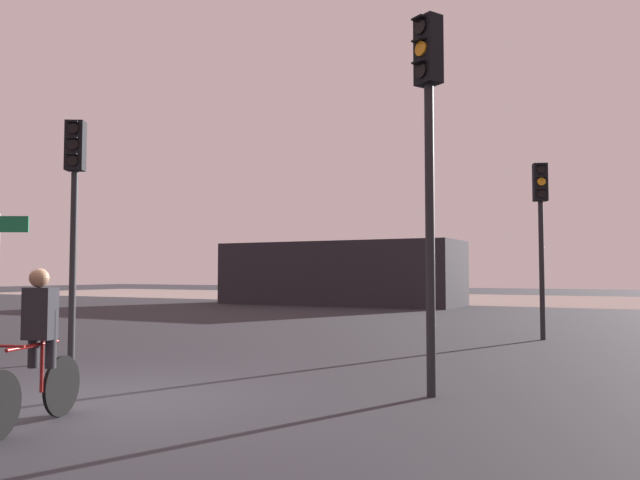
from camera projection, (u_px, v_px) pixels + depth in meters
ground_plane at (95, 402)px, 7.58m from camera, size 120.00×120.00×0.00m
water_strip at (529, 300)px, 36.36m from camera, size 80.00×16.00×0.01m
distant_building at (339, 273)px, 31.02m from camera, size 11.95×4.00×3.09m
traffic_light_near_left at (74, 193)px, 11.15m from camera, size 0.40×0.42×4.30m
traffic_light_near_right at (429, 132)px, 8.08m from camera, size 0.40×0.42×4.92m
traffic_light_far_right at (541, 216)px, 14.78m from camera, size 0.38×0.40×4.18m
cyclist at (37, 346)px, 6.42m from camera, size 0.65×1.64×1.62m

